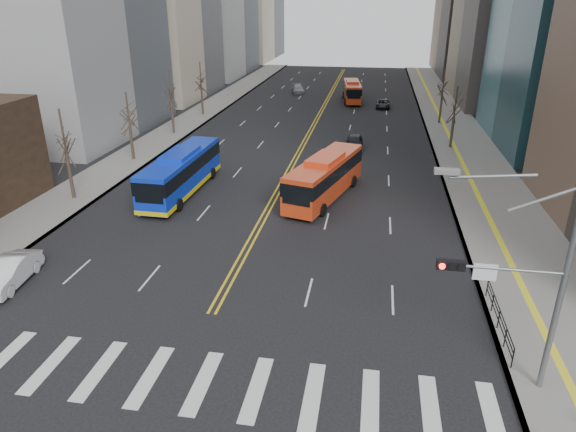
% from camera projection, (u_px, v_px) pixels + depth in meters
% --- Properties ---
extents(ground, '(220.00, 220.00, 0.00)m').
position_uv_depth(ground, '(176.00, 379.00, 22.04)').
color(ground, black).
extents(sidewalk_right, '(7.00, 130.00, 0.15)m').
position_uv_depth(sidewalk_right, '(458.00, 137.00, 60.12)').
color(sidewalk_right, gray).
rests_on(sidewalk_right, ground).
extents(sidewalk_left, '(5.00, 130.00, 0.15)m').
position_uv_depth(sidewalk_left, '(182.00, 126.00, 65.36)').
color(sidewalk_left, gray).
rests_on(sidewalk_left, ground).
extents(crosswalk, '(26.70, 4.00, 0.01)m').
position_uv_depth(crosswalk, '(176.00, 379.00, 22.03)').
color(crosswalk, silver).
rests_on(crosswalk, ground).
extents(centerline, '(0.55, 100.00, 0.01)m').
position_uv_depth(centerline, '(319.00, 115.00, 71.92)').
color(centerline, gold).
rests_on(centerline, ground).
extents(signal_mast, '(5.37, 0.37, 9.39)m').
position_uv_depth(signal_mast, '(523.00, 285.00, 19.82)').
color(signal_mast, gray).
rests_on(signal_mast, ground).
extents(pedestrian_railing, '(0.06, 6.06, 1.02)m').
position_uv_depth(pedestrian_railing, '(499.00, 316.00, 24.95)').
color(pedestrian_railing, black).
rests_on(pedestrian_railing, sidewalk_right).
extents(street_trees, '(35.20, 47.20, 7.60)m').
position_uv_depth(street_trees, '(229.00, 106.00, 52.57)').
color(street_trees, '#32271E').
rests_on(street_trees, ground).
extents(blue_bus, '(3.09, 12.33, 3.56)m').
position_uv_depth(blue_bus, '(181.00, 171.00, 42.45)').
color(blue_bus, '#0E31D2').
rests_on(blue_bus, ground).
extents(red_bus_near, '(5.52, 11.50, 3.56)m').
position_uv_depth(red_bus_near, '(325.00, 175.00, 41.19)').
color(red_bus_near, red).
rests_on(red_bus_near, ground).
extents(red_bus_far, '(3.47, 10.29, 3.23)m').
position_uv_depth(red_bus_far, '(352.00, 90.00, 80.52)').
color(red_bus_far, red).
rests_on(red_bus_far, ground).
extents(car_white, '(2.11, 4.82, 1.54)m').
position_uv_depth(car_white, '(9.00, 272.00, 29.05)').
color(car_white, silver).
rests_on(car_white, ground).
extents(car_dark_mid, '(1.79, 4.41, 1.50)m').
position_uv_depth(car_dark_mid, '(354.00, 142.00, 55.48)').
color(car_dark_mid, black).
rests_on(car_dark_mid, ground).
extents(car_silver, '(2.89, 4.94, 1.34)m').
position_uv_depth(car_silver, '(298.00, 89.00, 87.97)').
color(car_silver, gray).
rests_on(car_silver, ground).
extents(car_dark_far, '(2.06, 4.35, 1.20)m').
position_uv_depth(car_dark_far, '(383.00, 104.00, 76.10)').
color(car_dark_far, black).
rests_on(car_dark_far, ground).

